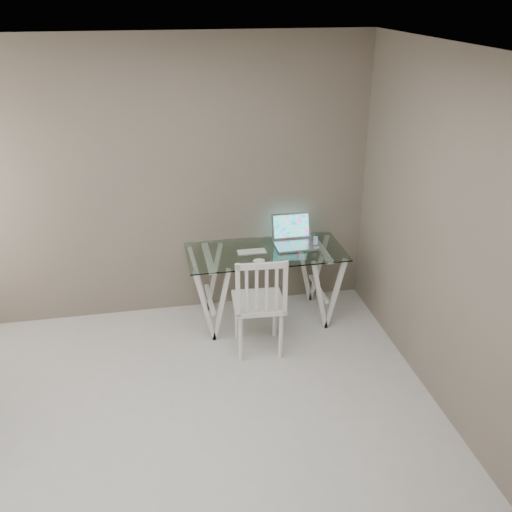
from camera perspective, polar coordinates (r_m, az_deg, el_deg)
The scene contains 7 objects.
room at distance 3.27m, azimuth -9.01°, elevation 1.17°, with size 4.50×4.52×2.71m.
desk at distance 5.60m, azimuth 0.92°, elevation -2.88°, with size 1.50×0.70×0.75m.
chair at distance 5.01m, azimuth 0.36°, elevation -4.52°, with size 0.47×0.47×0.98m.
laptop at distance 5.59m, azimuth 3.77°, elevation 1.90°, with size 0.39×0.35×0.27m.
keyboard at distance 5.42m, azimuth -0.45°, elevation 0.43°, with size 0.29×0.12×0.01m, color silver.
mouse at distance 5.21m, azimuth 0.30°, elevation -0.47°, with size 0.11×0.07×0.04m, color white.
phone_dock at distance 5.54m, azimuth 5.97°, elevation 1.22°, with size 0.06×0.06×0.12m.
Camera 1 is at (-0.12, -2.97, 3.05)m, focal length 40.00 mm.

